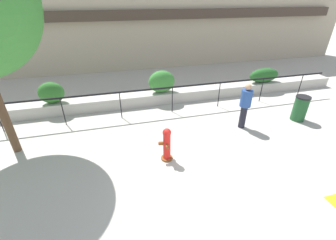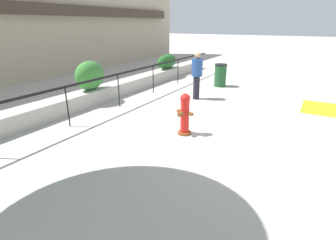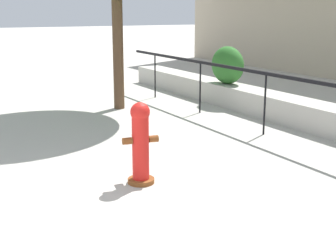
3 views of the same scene
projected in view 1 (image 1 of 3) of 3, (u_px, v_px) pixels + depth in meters
name	position (u px, v px, depth m)	size (l,w,h in m)	color
ground_plane	(225.00, 199.00, 5.56)	(120.00, 120.00, 0.00)	#B2ADA3
building_facade	(141.00, 3.00, 13.73)	(30.00, 1.36, 8.00)	tan
planter_wall_low	(166.00, 97.00, 10.50)	(18.00, 0.70, 0.50)	#B7B2A8
fence_railing_segment	(172.00, 90.00, 9.20)	(15.00, 0.05, 1.15)	black
hedge_bush_0	(51.00, 93.00, 9.10)	(1.00, 0.61, 0.89)	#2D6B28
hedge_bush_1	(162.00, 82.00, 10.09)	(1.20, 0.70, 1.01)	#387F33
hedge_bush_2	(264.00, 75.00, 11.35)	(1.60, 0.59, 0.72)	#235B23
fire_hydrant	(167.00, 144.00, 6.65)	(0.46, 0.48, 1.08)	brown
pedestrian	(245.00, 103.00, 8.11)	(0.52, 0.52, 1.73)	black
trash_bin	(300.00, 108.00, 8.85)	(0.55, 0.55, 1.01)	#1E5128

